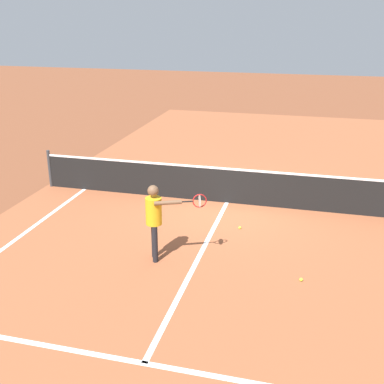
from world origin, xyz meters
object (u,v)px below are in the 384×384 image
object	(u,v)px
net	(227,185)
player_near	(155,214)
tennis_ball_near_net	(240,228)
tennis_ball_mid_court	(301,280)

from	to	relation	value
net	player_near	size ratio (longest dim) A/B	6.55
tennis_ball_near_net	player_near	bearing A→B (deg)	-127.18
player_near	tennis_ball_near_net	size ratio (longest dim) A/B	24.07
player_near	tennis_ball_near_net	distance (m)	2.52
player_near	tennis_ball_mid_court	distance (m)	3.04
net	player_near	distance (m)	3.54
net	tennis_ball_mid_court	xyz separation A→B (m)	(2.07, -3.55, -0.46)
player_near	tennis_ball_near_net	world-z (taller)	player_near
tennis_ball_mid_court	player_near	bearing A→B (deg)	177.14
tennis_ball_near_net	net	bearing A→B (deg)	110.97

